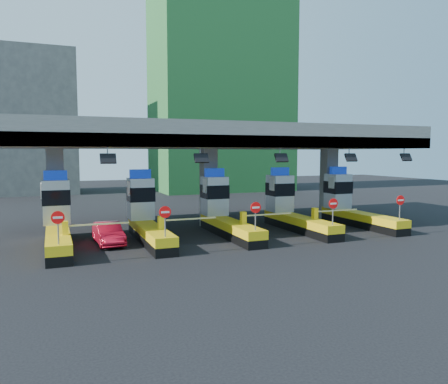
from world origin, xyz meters
name	(u,v)px	position (x,y,z in m)	size (l,w,h in m)	color
ground	(224,234)	(0.00, 0.00, 0.00)	(120.00, 120.00, 0.00)	black
toll_canopy	(209,139)	(0.00, 2.87, 6.13)	(28.00, 12.09, 7.00)	slate
toll_lane_far_left	(57,221)	(-10.00, 0.28, 1.40)	(4.43, 8.00, 4.16)	black
toll_lane_left	(146,216)	(-5.00, 0.28, 1.40)	(4.43, 8.00, 4.16)	black
toll_lane_center	(223,212)	(0.00, 0.28, 1.40)	(4.43, 8.00, 4.16)	black
toll_lane_right	(290,208)	(5.00, 0.28, 1.40)	(4.43, 8.00, 4.16)	black
toll_lane_far_right	(350,205)	(10.00, 0.28, 1.40)	(4.43, 8.00, 4.16)	black
bg_building_scaffold	(220,90)	(12.00, 32.00, 14.00)	(18.00, 12.00, 28.00)	#1E5926
bg_building_concrete	(18,123)	(-14.00, 36.00, 9.00)	(14.00, 10.00, 18.00)	#4C4C49
red_car	(108,233)	(-7.31, -0.54, 0.62)	(1.31, 3.76, 1.24)	#B70E23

